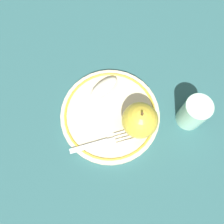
{
  "coord_description": "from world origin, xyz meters",
  "views": [
    {
      "loc": [
        -0.03,
        0.18,
        0.6
      ],
      "look_at": [
        -0.0,
        0.0,
        0.04
      ],
      "focal_mm": 40.0,
      "sensor_mm": 36.0,
      "label": 1
    }
  ],
  "objects_px": {
    "apple_red_whole": "(140,120)",
    "plate": "(112,116)",
    "apple_slice_front": "(104,88)",
    "drinking_glass": "(193,113)",
    "fork": "(102,142)"
  },
  "relations": [
    {
      "from": "apple_red_whole",
      "to": "plate",
      "type": "bearing_deg",
      "value": -13.85
    },
    {
      "from": "apple_slice_front",
      "to": "apple_red_whole",
      "type": "bearing_deg",
      "value": -87.97
    },
    {
      "from": "apple_slice_front",
      "to": "drinking_glass",
      "type": "distance_m",
      "value": 0.22
    },
    {
      "from": "drinking_glass",
      "to": "apple_red_whole",
      "type": "bearing_deg",
      "value": 18.97
    },
    {
      "from": "fork",
      "to": "drinking_glass",
      "type": "bearing_deg",
      "value": 0.82
    },
    {
      "from": "plate",
      "to": "fork",
      "type": "distance_m",
      "value": 0.07
    },
    {
      "from": "fork",
      "to": "drinking_glass",
      "type": "relative_size",
      "value": 1.74
    },
    {
      "from": "plate",
      "to": "fork",
      "type": "height_order",
      "value": "fork"
    },
    {
      "from": "apple_red_whole",
      "to": "apple_slice_front",
      "type": "height_order",
      "value": "apple_red_whole"
    },
    {
      "from": "apple_red_whole",
      "to": "fork",
      "type": "distance_m",
      "value": 0.1
    },
    {
      "from": "apple_red_whole",
      "to": "drinking_glass",
      "type": "height_order",
      "value": "apple_red_whole"
    },
    {
      "from": "apple_red_whole",
      "to": "fork",
      "type": "xyz_separation_m",
      "value": [
        0.08,
        0.06,
        -0.04
      ]
    },
    {
      "from": "fork",
      "to": "drinking_glass",
      "type": "distance_m",
      "value": 0.22
    },
    {
      "from": "apple_red_whole",
      "to": "apple_slice_front",
      "type": "relative_size",
      "value": 1.18
    },
    {
      "from": "plate",
      "to": "apple_slice_front",
      "type": "bearing_deg",
      "value": -64.05
    }
  ]
}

